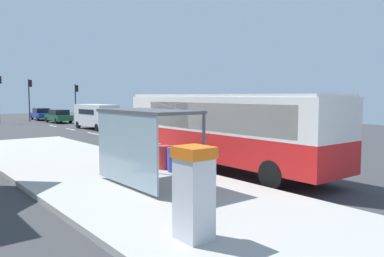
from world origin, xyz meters
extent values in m
cube|color=#38383A|center=(0.00, 14.00, -0.02)|extent=(56.00, 92.00, 0.04)
cube|color=#ADAAA3|center=(-6.40, 2.00, 0.09)|extent=(6.20, 30.00, 0.18)
cube|color=silver|center=(0.25, -1.00, 0.01)|extent=(0.16, 2.20, 0.01)
cube|color=silver|center=(0.25, 4.00, 0.01)|extent=(0.16, 2.20, 0.01)
cube|color=silver|center=(0.25, 9.00, 0.01)|extent=(0.16, 2.20, 0.01)
cube|color=silver|center=(0.25, 14.00, 0.01)|extent=(0.16, 2.20, 0.01)
cube|color=silver|center=(0.25, 19.00, 0.01)|extent=(0.16, 2.20, 0.01)
cube|color=silver|center=(0.25, 24.00, 0.01)|extent=(0.16, 2.20, 0.01)
cube|color=silver|center=(0.25, 29.00, 0.01)|extent=(0.16, 2.20, 0.01)
cube|color=red|center=(-1.70, 1.22, 1.07)|extent=(2.60, 11.02, 1.15)
cube|color=silver|center=(-1.70, 1.22, 2.38)|extent=(2.60, 11.02, 1.45)
cube|color=silver|center=(-1.70, 1.22, 3.15)|extent=(2.48, 10.80, 0.12)
cube|color=black|center=(-1.65, 6.67, 2.30)|extent=(2.30, 0.14, 1.22)
cube|color=black|center=(-2.91, 0.73, 2.30)|extent=(0.16, 8.58, 1.10)
cylinder|color=black|center=(-2.79, 5.13, 0.50)|extent=(0.29, 1.00, 1.00)
cylinder|color=black|center=(-0.53, 5.11, 0.50)|extent=(0.29, 1.00, 1.00)
cylinder|color=black|center=(-2.86, -2.47, 0.50)|extent=(0.29, 1.00, 1.00)
cylinder|color=black|center=(-0.60, -2.49, 0.50)|extent=(0.29, 1.00, 1.00)
cube|color=white|center=(2.20, 22.70, 1.32)|extent=(2.20, 5.27, 1.96)
cube|color=black|center=(2.20, 22.70, 1.66)|extent=(2.16, 3.20, 0.44)
cylinder|color=black|center=(3.18, 20.74, 0.34)|extent=(0.25, 0.69, 0.68)
cylinder|color=black|center=(1.38, 20.67, 0.34)|extent=(0.25, 0.69, 0.68)
cylinder|color=black|center=(3.02, 24.73, 0.34)|extent=(0.25, 0.69, 0.68)
cylinder|color=black|center=(1.22, 24.66, 0.34)|extent=(0.25, 0.69, 0.68)
cube|color=#195933|center=(2.30, 33.22, 0.62)|extent=(1.87, 4.43, 0.60)
cube|color=black|center=(2.30, 33.02, 1.22)|extent=(1.62, 2.40, 0.60)
cylinder|color=black|center=(1.46, 34.70, 0.32)|extent=(0.21, 0.64, 0.64)
cylinder|color=black|center=(3.09, 34.73, 0.32)|extent=(0.21, 0.64, 0.64)
cylinder|color=black|center=(1.51, 31.70, 0.32)|extent=(0.21, 0.64, 0.64)
cylinder|color=black|center=(3.14, 31.73, 0.32)|extent=(0.21, 0.64, 0.64)
cube|color=navy|center=(2.30, 39.49, 0.62)|extent=(2.04, 4.49, 0.60)
cube|color=black|center=(2.31, 39.69, 1.22)|extent=(1.71, 2.46, 0.60)
cylinder|color=black|center=(3.04, 37.95, 0.32)|extent=(0.24, 0.65, 0.64)
cylinder|color=black|center=(1.40, 38.04, 0.32)|extent=(0.24, 0.65, 0.64)
cylinder|color=black|center=(3.20, 40.94, 0.32)|extent=(0.24, 0.65, 0.64)
cylinder|color=black|center=(1.56, 41.03, 0.32)|extent=(0.24, 0.65, 0.64)
cube|color=silver|center=(-7.98, -4.68, 1.03)|extent=(0.60, 0.70, 1.70)
cube|color=orange|center=(-7.98, -4.68, 2.00)|extent=(0.66, 0.76, 0.24)
cube|color=black|center=(-7.67, -4.68, 1.30)|extent=(0.03, 0.36, 0.44)
cylinder|color=blue|center=(-4.20, 1.29, 0.66)|extent=(0.52, 0.52, 0.95)
cylinder|color=red|center=(-4.20, 1.99, 0.66)|extent=(0.52, 0.52, 0.95)
cylinder|color=green|center=(-4.20, 2.69, 0.66)|extent=(0.52, 0.52, 0.95)
cylinder|color=#2D2D2D|center=(5.40, 35.87, 2.26)|extent=(0.14, 0.14, 4.51)
cube|color=black|center=(5.62, 35.87, 4.01)|extent=(0.24, 0.28, 0.84)
sphere|color=red|center=(5.74, 35.87, 4.29)|extent=(0.16, 0.16, 0.16)
sphere|color=#3C2C03|center=(5.74, 35.87, 4.01)|extent=(0.16, 0.16, 0.16)
sphere|color=black|center=(5.74, 35.87, 3.73)|extent=(0.16, 0.16, 0.16)
cube|color=black|center=(-2.98, 36.67, 4.90)|extent=(0.24, 0.28, 0.84)
sphere|color=red|center=(-2.86, 36.67, 5.18)|extent=(0.16, 0.16, 0.16)
sphere|color=#3C2C03|center=(-2.86, 36.67, 4.90)|extent=(0.16, 0.16, 0.16)
sphere|color=black|center=(-2.86, 36.67, 4.62)|extent=(0.16, 0.16, 0.16)
cylinder|color=#2D2D2D|center=(0.30, 37.47, 2.54)|extent=(0.14, 0.14, 5.09)
cube|color=black|center=(0.52, 37.47, 4.59)|extent=(0.24, 0.28, 0.84)
sphere|color=#360606|center=(0.64, 37.47, 4.87)|extent=(0.16, 0.16, 0.16)
sphere|color=#3C2C03|center=(0.64, 37.47, 4.59)|extent=(0.16, 0.16, 0.16)
sphere|color=green|center=(0.64, 37.47, 4.31)|extent=(0.16, 0.16, 0.16)
cube|color=#4C4C51|center=(-6.10, 0.14, 2.63)|extent=(1.80, 4.00, 0.10)
cube|color=#8CA5B2|center=(-6.95, 0.14, 1.43)|extent=(0.06, 3.80, 2.30)
cylinder|color=#4C4C51|center=(-5.25, -1.76, 1.40)|extent=(0.10, 0.10, 2.44)
cylinder|color=#4C4C51|center=(-5.25, 2.04, 1.40)|extent=(0.10, 0.10, 2.44)
camera|label=1|loc=(-12.77, -10.69, 3.15)|focal=35.68mm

